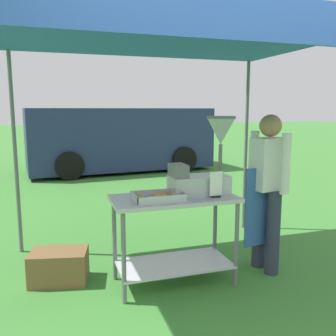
# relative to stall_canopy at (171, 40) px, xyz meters

# --- Properties ---
(ground_plane) EXTENTS (70.00, 70.00, 0.00)m
(ground_plane) POSITION_rel_stall_canopy_xyz_m (-0.00, 4.68, -2.27)
(ground_plane) COLOR #3D7F33
(stall_canopy) EXTENTS (3.14, 2.46, 2.35)m
(stall_canopy) POSITION_rel_stall_canopy_xyz_m (0.00, 0.00, 0.00)
(stall_canopy) COLOR slate
(stall_canopy) RESTS_ON ground
(donut_cart) EXTENTS (1.17, 0.57, 0.85)m
(donut_cart) POSITION_rel_stall_canopy_xyz_m (-0.00, -0.10, -1.67)
(donut_cart) COLOR #B7B7BC
(donut_cart) RESTS_ON ground
(donut_tray) EXTENTS (0.46, 0.29, 0.07)m
(donut_tray) POSITION_rel_stall_canopy_xyz_m (-0.18, -0.18, -1.40)
(donut_tray) COLOR #B7B7BC
(donut_tray) RESTS_ON donut_cart
(donut_fryer) EXTENTS (0.64, 0.28, 0.74)m
(donut_fryer) POSITION_rel_stall_canopy_xyz_m (0.33, -0.06, -1.12)
(donut_fryer) COLOR #B7B7BC
(donut_fryer) RESTS_ON donut_cart
(menu_sign) EXTENTS (0.13, 0.05, 0.24)m
(menu_sign) POSITION_rel_stall_canopy_xyz_m (0.36, -0.23, -1.32)
(menu_sign) COLOR black
(menu_sign) RESTS_ON donut_cart
(vendor) EXTENTS (0.46, 0.54, 1.61)m
(vendor) POSITION_rel_stall_canopy_xyz_m (0.99, -0.11, -1.37)
(vendor) COLOR #2D3347
(vendor) RESTS_ON ground
(supply_crate) EXTENTS (0.59, 0.45, 0.31)m
(supply_crate) POSITION_rel_stall_canopy_xyz_m (-1.06, 0.26, -2.12)
(supply_crate) COLOR brown
(supply_crate) RESTS_ON ground
(van_navy) EXTENTS (4.98, 2.43, 1.69)m
(van_navy) POSITION_rel_stall_canopy_xyz_m (0.69, 6.66, -1.39)
(van_navy) COLOR navy
(van_navy) RESTS_ON ground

